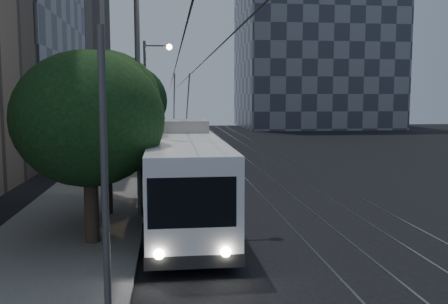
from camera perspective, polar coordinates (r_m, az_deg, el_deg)
ground at (r=20.45m, az=5.37°, el=-6.91°), size 120.00×120.00×0.00m
sidewalk at (r=39.89m, az=-11.26°, el=-0.37°), size 5.00×90.00×0.15m
tram_rails at (r=40.29m, az=3.06°, el=-0.28°), size 4.52×90.00×0.02m
overhead_wires at (r=39.50m, az=-7.70°, el=4.57°), size 2.23×90.00×6.00m
building_distant_right at (r=78.02m, az=10.29°, el=11.69°), size 22.00×18.00×24.00m
trolleybus at (r=18.67m, az=-4.56°, el=-2.86°), size 2.74×12.41×5.63m
pickup_silver at (r=29.35m, az=-3.62°, el=-1.32°), size 2.91×5.61×1.51m
car_white_a at (r=37.61m, az=-6.03°, el=0.27°), size 2.90×4.43×1.40m
car_white_b at (r=39.19m, az=-4.59°, el=0.57°), size 3.68×5.39×1.45m
car_white_c at (r=45.70m, az=-5.89°, el=1.42°), size 2.44×4.74×1.49m
car_white_d at (r=54.55m, az=-5.29°, el=2.14°), size 2.81×4.17×1.32m
tree_0 at (r=15.79m, az=-15.19°, el=3.65°), size 4.62×4.62×6.10m
tree_1 at (r=19.62m, az=-13.51°, el=5.67°), size 4.25×4.25×6.45m
tree_2 at (r=32.16m, az=-11.21°, el=5.74°), size 5.26×5.26×6.77m
tree_3 at (r=35.73m, az=-10.32°, el=6.11°), size 4.40×4.40×6.58m
tree_4 at (r=45.52m, az=-9.48°, el=5.60°), size 4.28×4.28×6.07m
tree_5 at (r=53.51m, az=-9.30°, el=5.91°), size 4.31×4.31×6.26m
streetlamp_near at (r=19.21m, az=-8.58°, el=12.35°), size 2.69×0.44×11.26m
streetlamp_far at (r=38.75m, az=-8.41°, el=7.37°), size 2.18×0.44×8.85m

